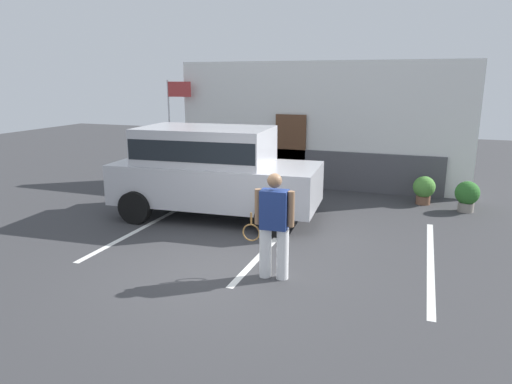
% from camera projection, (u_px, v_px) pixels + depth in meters
% --- Properties ---
extents(ground_plane, '(40.00, 40.00, 0.00)m').
position_uv_depth(ground_plane, '(230.00, 269.00, 7.73)').
color(ground_plane, '#38383A').
extents(parking_stripe_0, '(0.12, 4.40, 0.01)m').
position_uv_depth(parking_stripe_0, '(146.00, 226.00, 9.97)').
color(parking_stripe_0, silver).
rests_on(parking_stripe_0, ground_plane).
extents(parking_stripe_1, '(0.12, 4.40, 0.01)m').
position_uv_depth(parking_stripe_1, '(273.00, 241.00, 9.01)').
color(parking_stripe_1, silver).
rests_on(parking_stripe_1, ground_plane).
extents(parking_stripe_2, '(0.12, 4.40, 0.01)m').
position_uv_depth(parking_stripe_2, '(431.00, 261.00, 8.05)').
color(parking_stripe_2, silver).
rests_on(parking_stripe_2, ground_plane).
extents(house_frontage, '(8.39, 0.40, 3.58)m').
position_uv_depth(house_frontage, '(317.00, 129.00, 13.20)').
color(house_frontage, white).
rests_on(house_frontage, ground_plane).
extents(parked_suv, '(4.72, 2.42, 2.05)m').
position_uv_depth(parked_suv, '(212.00, 168.00, 10.41)').
color(parked_suv, '#B7B7BC').
rests_on(parked_suv, ground_plane).
extents(tennis_player_man, '(0.89, 0.29, 1.70)m').
position_uv_depth(tennis_player_man, '(274.00, 225.00, 7.19)').
color(tennis_player_man, white).
rests_on(tennis_player_man, ground_plane).
extents(potted_plant_by_porch, '(0.55, 0.55, 0.72)m').
position_uv_depth(potted_plant_by_porch, '(424.00, 189.00, 11.62)').
color(potted_plant_by_porch, brown).
rests_on(potted_plant_by_porch, ground_plane).
extents(potted_plant_secondary, '(0.56, 0.56, 0.74)m').
position_uv_depth(potted_plant_secondary, '(467.00, 195.00, 10.95)').
color(potted_plant_secondary, gray).
rests_on(potted_plant_secondary, ground_plane).
extents(flag_pole, '(0.80, 0.07, 3.06)m').
position_uv_depth(flag_pole, '(174.00, 111.00, 14.17)').
color(flag_pole, silver).
rests_on(flag_pole, ground_plane).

